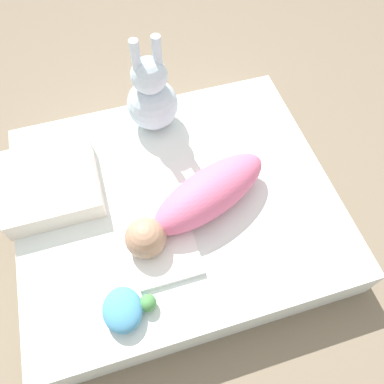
{
  "coord_description": "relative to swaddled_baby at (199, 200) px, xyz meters",
  "views": [
    {
      "loc": [
        -0.14,
        -0.67,
        1.31
      ],
      "look_at": [
        0.05,
        -0.03,
        0.21
      ],
      "focal_mm": 35.0,
      "sensor_mm": 36.0,
      "label": 1
    }
  ],
  "objects": [
    {
      "name": "burp_cloth",
      "position": [
        -0.15,
        -0.12,
        -0.06
      ],
      "size": [
        0.21,
        0.21,
        0.02
      ],
      "color": "white",
      "rests_on": "bed_mattress"
    },
    {
      "name": "swaddled_baby",
      "position": [
        0.0,
        0.0,
        0.0
      ],
      "size": [
        0.55,
        0.32,
        0.15
      ],
      "rotation": [
        0.0,
        0.0,
        3.52
      ],
      "color": "pink",
      "rests_on": "bed_mattress"
    },
    {
      "name": "pillow",
      "position": [
        -0.47,
        0.23,
        -0.03
      ],
      "size": [
        0.32,
        0.32,
        0.08
      ],
      "color": "white",
      "rests_on": "bed_mattress"
    },
    {
      "name": "ground_plane",
      "position": [
        -0.06,
        0.08,
        -0.24
      ],
      "size": [
        12.0,
        12.0,
        0.0
      ],
      "primitive_type": "plane",
      "color": "#7A6B56"
    },
    {
      "name": "bed_mattress",
      "position": [
        -0.06,
        0.08,
        -0.15
      ],
      "size": [
        1.11,
        0.96,
        0.16
      ],
      "color": "white",
      "rests_on": "ground_plane"
    },
    {
      "name": "bunny_plush",
      "position": [
        -0.05,
        0.44,
        0.06
      ],
      "size": [
        0.19,
        0.19,
        0.39
      ],
      "color": "silver",
      "rests_on": "bed_mattress"
    },
    {
      "name": "turtle_plush",
      "position": [
        -0.31,
        -0.27,
        -0.04
      ],
      "size": [
        0.16,
        0.14,
        0.07
      ],
      "color": "#4C99C6",
      "rests_on": "bed_mattress"
    }
  ]
}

